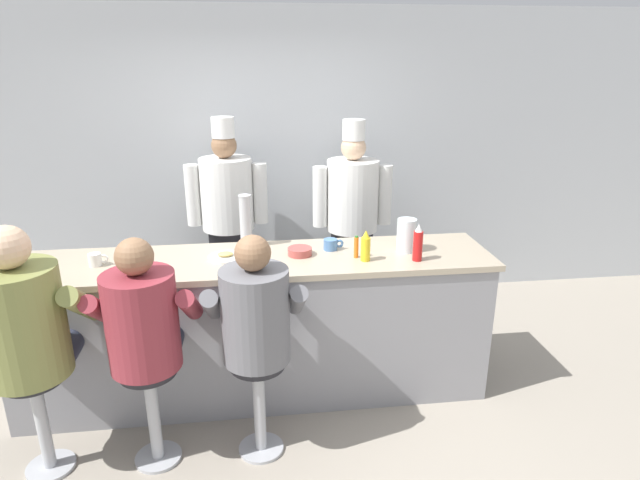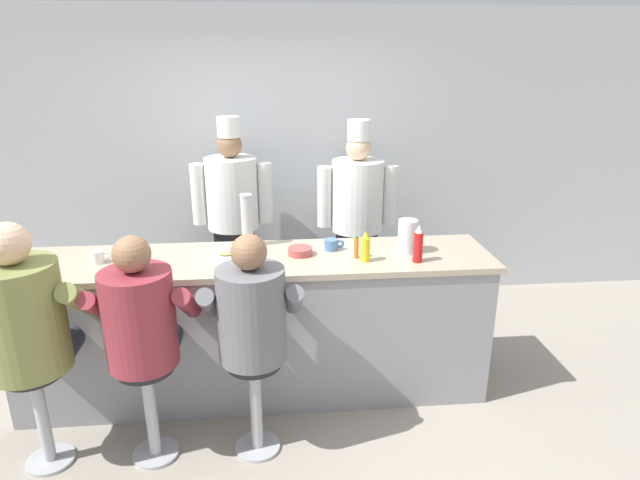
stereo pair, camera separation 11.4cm
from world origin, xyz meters
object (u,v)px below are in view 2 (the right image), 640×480
breakfast_plate (226,255)px  cook_in_whites_near (233,210)px  coffee_mug_white (98,257)px  coffee_mug_blue (332,244)px  cup_stack_steel (247,220)px  diner_seated_maroon (142,323)px  mustard_bottle_yellow (365,247)px  diner_seated_grey (252,319)px  diner_seated_olive (26,321)px  cereal_bowl (300,251)px  hot_sauce_bottle_orange (356,248)px  ketchup_bottle_red (418,245)px  water_pitcher_clear (408,236)px  cook_in_whites_far (357,213)px

breakfast_plate → cook_in_whites_near: (-0.03, 1.23, -0.04)m
coffee_mug_white → coffee_mug_blue: 1.53m
cup_stack_steel → diner_seated_maroon: bearing=-124.0°
mustard_bottle_yellow → cup_stack_steel: (-0.77, 0.37, 0.09)m
diner_seated_grey → coffee_mug_white: bearing=149.2°
diner_seated_olive → diner_seated_grey: size_ratio=1.07×
diner_seated_olive → cook_in_whites_near: cook_in_whites_near is taller
coffee_mug_blue → diner_seated_olive: 1.89m
cereal_bowl → cook_in_whites_near: cook_in_whites_near is taller
hot_sauce_bottle_orange → cup_stack_steel: bearing=156.7°
mustard_bottle_yellow → coffee_mug_blue: bearing=129.3°
hot_sauce_bottle_orange → diner_seated_olive: bearing=-164.5°
mustard_bottle_yellow → cereal_bowl: size_ratio=1.27×
diner_seated_olive → cook_in_whites_near: bearing=61.3°
breakfast_plate → coffee_mug_blue: 0.72m
coffee_mug_white → diner_seated_grey: 1.17m
ketchup_bottle_red → mustard_bottle_yellow: bearing=173.3°
diner_seated_grey → breakfast_plate: bearing=106.4°
cup_stack_steel → ketchup_bottle_red: bearing=-20.5°
cereal_bowl → cup_stack_steel: size_ratio=0.44×
mustard_bottle_yellow → water_pitcher_clear: (0.31, 0.14, 0.02)m
coffee_mug_blue → cup_stack_steel: (-0.58, 0.14, 0.15)m
ketchup_bottle_red → breakfast_plate: bearing=171.2°
cook_in_whites_near → cook_in_whites_far: size_ratio=1.01×
cereal_bowl → diner_seated_olive: 1.65m
cereal_bowl → cup_stack_steel: 0.45m
breakfast_plate → cereal_bowl: bearing=0.5°
breakfast_plate → coffee_mug_white: 0.81m
cereal_bowl → diner_seated_olive: size_ratio=0.11×
diner_seated_grey → cook_in_whites_far: size_ratio=0.78×
hot_sauce_bottle_orange → water_pitcher_clear: bearing=12.3°
coffee_mug_blue → diner_seated_olive: (-1.75, -0.69, -0.14)m
cereal_bowl → diner_seated_maroon: 1.12m
coffee_mug_white → cup_stack_steel: (0.95, 0.25, 0.14)m
mustard_bottle_yellow → cook_in_whites_far: cook_in_whites_far is taller
diner_seated_olive → diner_seated_grey: 1.22m
mustard_bottle_yellow → diner_seated_grey: 0.89m
hot_sauce_bottle_orange → cook_in_whites_far: (0.19, 1.17, -0.11)m
ketchup_bottle_red → cook_in_whites_near: cook_in_whites_near is taller
coffee_mug_white → diner_seated_olive: (-0.23, -0.59, -0.14)m
ketchup_bottle_red → diner_seated_olive: (-2.28, -0.42, -0.22)m
ketchup_bottle_red → coffee_mug_white: 2.06m
water_pitcher_clear → cup_stack_steel: cup_stack_steel is taller
ketchup_bottle_red → diner_seated_grey: (-1.06, -0.43, -0.26)m
cook_in_whites_far → diner_seated_olive: bearing=-140.9°
hot_sauce_bottle_orange → diner_seated_maroon: diner_seated_maroon is taller
ketchup_bottle_red → diner_seated_maroon: bearing=-165.7°
mustard_bottle_yellow → coffee_mug_blue: size_ratio=1.48×
mustard_bottle_yellow → coffee_mug_blue: (-0.19, 0.23, -0.06)m
coffee_mug_white → cook_in_whites_far: 2.17m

